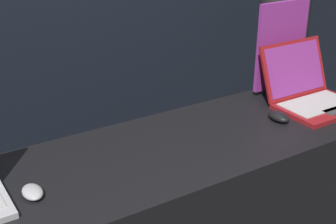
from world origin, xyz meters
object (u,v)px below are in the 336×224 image
(promo_stand_back, at_px, (281,50))
(laptop_back, at_px, (310,92))
(mouse_back, at_px, (279,117))
(person_bystander, at_px, (278,73))
(mouse_front, at_px, (32,192))

(promo_stand_back, bearing_deg, laptop_back, -90.00)
(mouse_back, bearing_deg, laptop_back, 13.24)
(laptop_back, distance_m, mouse_back, 0.26)
(promo_stand_back, height_order, person_bystander, person_bystander)
(promo_stand_back, relative_size, person_bystander, 0.27)
(mouse_back, xyz_separation_m, promo_stand_back, (0.25, 0.26, 0.19))
(person_bystander, bearing_deg, mouse_front, -157.42)
(mouse_front, relative_size, person_bystander, 0.06)
(mouse_front, relative_size, laptop_back, 0.27)
(mouse_back, height_order, promo_stand_back, promo_stand_back)
(mouse_front, xyz_separation_m, promo_stand_back, (1.31, 0.26, 0.20))
(mouse_front, bearing_deg, person_bystander, 22.58)
(laptop_back, xyz_separation_m, promo_stand_back, (-0.00, 0.21, 0.15))
(mouse_front, height_order, mouse_back, mouse_back)
(laptop_back, bearing_deg, mouse_back, -166.76)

